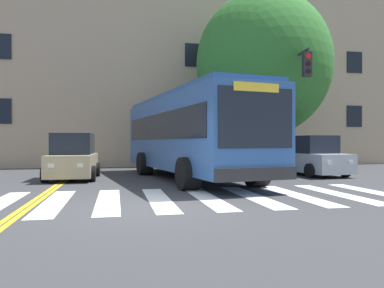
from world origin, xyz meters
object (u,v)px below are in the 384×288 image
car_silver_far_lane (310,157)px  traffic_light_near_corner (294,91)px  car_tan_near_lane (73,158)px  city_bus (189,133)px  street_tree_curbside_large (263,64)px

car_silver_far_lane → traffic_light_near_corner: (-0.77, 0.03, 2.96)m
car_tan_near_lane → traffic_light_near_corner: 9.96m
city_bus → street_tree_curbside_large: 6.93m
city_bus → street_tree_curbside_large: bearing=37.9°
city_bus → car_silver_far_lane: (5.74, 0.75, -1.04)m
car_tan_near_lane → traffic_light_near_corner: (9.52, -0.06, 2.94)m
car_tan_near_lane → car_silver_far_lane: car_tan_near_lane is taller
car_tan_near_lane → street_tree_curbside_large: bearing=16.8°
traffic_light_near_corner → street_tree_curbside_large: street_tree_curbside_large is taller
traffic_light_near_corner → street_tree_curbside_large: 3.35m
car_silver_far_lane → street_tree_curbside_large: bearing=111.1°
city_bus → car_silver_far_lane: bearing=7.4°
traffic_light_near_corner → car_silver_far_lane: bearing=-2.0°
car_silver_far_lane → traffic_light_near_corner: size_ratio=0.74×
city_bus → car_tan_near_lane: bearing=169.6°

